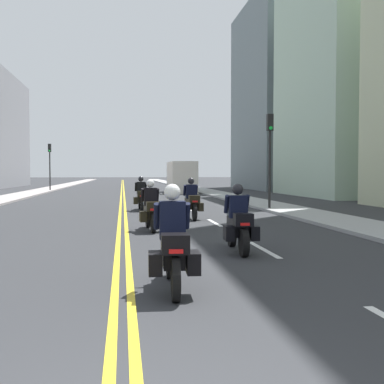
{
  "coord_description": "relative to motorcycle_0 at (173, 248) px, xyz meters",
  "views": [
    {
      "loc": [
        0.01,
        -2.7,
        1.84
      ],
      "look_at": [
        2.12,
        11.45,
        1.24
      ],
      "focal_mm": 43.62,
      "sensor_mm": 36.0,
      "label": 1
    }
  ],
  "objects": [
    {
      "name": "ground_plane",
      "position": [
        -0.77,
        43.55,
        -0.67
      ],
      "size": [
        264.0,
        264.0,
        0.0
      ],
      "primitive_type": "plane",
      "color": "#2C2D30"
    },
    {
      "name": "sidewalk_left",
      "position": [
        -8.66,
        43.55,
        -0.61
      ],
      "size": [
        2.44,
        144.0,
        0.12
      ],
      "primitive_type": "cube",
      "color": "#9B9291",
      "rests_on": "ground"
    },
    {
      "name": "sidewalk_right",
      "position": [
        7.11,
        43.55,
        -0.61
      ],
      "size": [
        2.44,
        144.0,
        0.12
      ],
      "primitive_type": "cube",
      "color": "#989999",
      "rests_on": "ground"
    },
    {
      "name": "centreline_yellow_inner",
      "position": [
        -0.89,
        43.55,
        -0.67
      ],
      "size": [
        0.12,
        132.0,
        0.01
      ],
      "primitive_type": "cube",
      "color": "yellow",
      "rests_on": "ground"
    },
    {
      "name": "centreline_yellow_outer",
      "position": [
        -0.65,
        43.55,
        -0.67
      ],
      "size": [
        0.12,
        132.0,
        0.01
      ],
      "primitive_type": "cube",
      "color": "yellow",
      "rests_on": "ground"
    },
    {
      "name": "lane_dashes_white",
      "position": [
        2.56,
        24.55,
        -0.67
      ],
      "size": [
        0.14,
        56.4,
        0.01
      ],
      "color": "silver",
      "rests_on": "ground"
    },
    {
      "name": "building_right_1",
      "position": [
        17.0,
        27.51,
        9.75
      ],
      "size": [
        8.45,
        12.55,
        20.85
      ],
      "color": "#A6C2AB",
      "rests_on": "ground"
    },
    {
      "name": "building_right_2",
      "position": [
        16.65,
        43.11,
        9.55
      ],
      "size": [
        7.74,
        14.9,
        20.44
      ],
      "color": "slate",
      "rests_on": "ground"
    },
    {
      "name": "motorcycle_0",
      "position": [
        0.0,
        0.0,
        0.0
      ],
      "size": [
        0.78,
        2.13,
        1.67
      ],
      "rotation": [
        0.0,
        0.0,
        -0.04
      ],
      "color": "black",
      "rests_on": "ground"
    },
    {
      "name": "motorcycle_1",
      "position": [
        1.87,
        3.26,
        -0.04
      ],
      "size": [
        0.78,
        2.11,
        1.58
      ],
      "rotation": [
        0.0,
        0.0,
        -0.05
      ],
      "color": "black",
      "rests_on": "ground"
    },
    {
      "name": "motorcycle_2",
      "position": [
        0.11,
        7.58,
        -0.02
      ],
      "size": [
        0.78,
        2.11,
        1.63
      ],
      "rotation": [
        0.0,
        0.0,
        0.05
      ],
      "color": "black",
      "rests_on": "ground"
    },
    {
      "name": "motorcycle_3",
      "position": [
        1.92,
        11.01,
        -0.0
      ],
      "size": [
        0.77,
        2.25,
        1.64
      ],
      "rotation": [
        0.0,
        0.0,
        0.03
      ],
      "color": "black",
      "rests_on": "ground"
    },
    {
      "name": "motorcycle_4",
      "position": [
        0.11,
        15.49,
        -0.02
      ],
      "size": [
        0.77,
        2.27,
        1.66
      ],
      "rotation": [
        0.0,
        0.0,
        0.02
      ],
      "color": "black",
      "rests_on": "ground"
    },
    {
      "name": "traffic_light_near",
      "position": [
        6.29,
        14.65,
        2.53
      ],
      "size": [
        0.28,
        0.38,
        4.66
      ],
      "color": "black",
      "rests_on": "ground"
    },
    {
      "name": "traffic_light_far",
      "position": [
        -7.84,
        40.2,
        2.53
      ],
      "size": [
        0.28,
        0.38,
        4.66
      ],
      "color": "black",
      "rests_on": "ground"
    },
    {
      "name": "parked_truck",
      "position": [
        4.49,
        35.06,
        0.6
      ],
      "size": [
        2.2,
        6.5,
        2.8
      ],
      "color": "#B2B4C0",
      "rests_on": "ground"
    }
  ]
}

